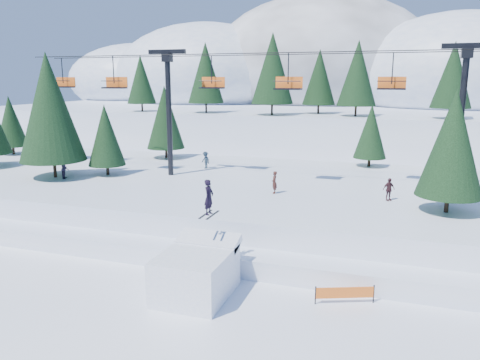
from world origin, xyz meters
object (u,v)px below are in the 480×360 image
(jump_kicker, at_px, (197,271))
(banner_far, at_px, (458,284))
(banner_near, at_px, (345,293))
(chairlift, at_px, (285,94))

(jump_kicker, relative_size, banner_far, 1.95)
(banner_near, xyz_separation_m, banner_far, (5.21, 2.82, 0.00))
(banner_near, distance_m, banner_far, 5.92)
(chairlift, distance_m, banner_far, 18.33)
(banner_far, bearing_deg, chairlift, 135.72)
(chairlift, distance_m, banner_near, 17.73)
(banner_far, bearing_deg, banner_near, -151.61)
(chairlift, bearing_deg, banner_far, -44.28)
(jump_kicker, distance_m, banner_near, 7.19)
(chairlift, xyz_separation_m, banner_near, (6.31, -14.05, -8.78))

